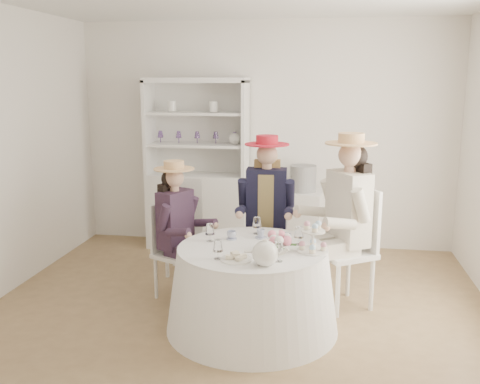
# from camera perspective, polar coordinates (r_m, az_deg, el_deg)

# --- Properties ---
(ground) EXTENTS (4.50, 4.50, 0.00)m
(ground) POSITION_cam_1_polar(r_m,az_deg,el_deg) (4.91, -0.19, -12.32)
(ground) COLOR olive
(ground) RESTS_ON ground
(wall_back) EXTENTS (4.50, 0.00, 4.50)m
(wall_back) POSITION_cam_1_polar(r_m,az_deg,el_deg) (6.49, 2.71, 6.04)
(wall_back) COLOR white
(wall_back) RESTS_ON ground
(wall_front) EXTENTS (4.50, 0.00, 4.50)m
(wall_front) POSITION_cam_1_polar(r_m,az_deg,el_deg) (2.61, -7.45, -3.02)
(wall_front) COLOR white
(wall_front) RESTS_ON ground
(tea_table) EXTENTS (1.41, 1.41, 0.69)m
(tea_table) POSITION_cam_1_polar(r_m,az_deg,el_deg) (4.44, 1.30, -10.21)
(tea_table) COLOR white
(tea_table) RESTS_ON ground
(hutch) EXTENTS (1.27, 0.62, 2.03)m
(hutch) POSITION_cam_1_polar(r_m,az_deg,el_deg) (6.49, -4.45, 0.41)
(hutch) COLOR silver
(hutch) RESTS_ON ground
(side_table) EXTENTS (0.55, 0.55, 0.75)m
(side_table) POSITION_cam_1_polar(r_m,az_deg,el_deg) (6.32, 6.63, -3.21)
(side_table) COLOR silver
(side_table) RESTS_ON ground
(hatbox) EXTENTS (0.35, 0.35, 0.30)m
(hatbox) POSITION_cam_1_polar(r_m,az_deg,el_deg) (6.20, 6.75, 1.45)
(hatbox) COLOR black
(hatbox) RESTS_ON side_table
(guest_left) EXTENTS (0.55, 0.50, 1.30)m
(guest_left) POSITION_cam_1_polar(r_m,az_deg,el_deg) (4.95, -6.72, -3.19)
(guest_left) COLOR silver
(guest_left) RESTS_ON ground
(guest_mid) EXTENTS (0.54, 0.57, 1.50)m
(guest_mid) POSITION_cam_1_polar(r_m,az_deg,el_deg) (5.17, 2.82, -1.15)
(guest_mid) COLOR silver
(guest_mid) RESTS_ON ground
(guest_right) EXTENTS (0.67, 0.63, 1.57)m
(guest_right) POSITION_cam_1_polar(r_m,az_deg,el_deg) (4.76, 11.20, -2.04)
(guest_right) COLOR silver
(guest_right) RESTS_ON ground
(spare_chair) EXTENTS (0.47, 0.47, 1.06)m
(spare_chair) POSITION_cam_1_polar(r_m,az_deg,el_deg) (5.56, -5.93, -3.23)
(spare_chair) COLOR silver
(spare_chair) RESTS_ON ground
(teacup_a) EXTENTS (0.09, 0.09, 0.06)m
(teacup_a) POSITION_cam_1_polar(r_m,az_deg,el_deg) (4.52, -0.90, -4.68)
(teacup_a) COLOR white
(teacup_a) RESTS_ON tea_table
(teacup_b) EXTENTS (0.09, 0.09, 0.07)m
(teacup_b) POSITION_cam_1_polar(r_m,az_deg,el_deg) (4.55, 2.24, -4.53)
(teacup_b) COLOR white
(teacup_b) RESTS_ON tea_table
(teacup_c) EXTENTS (0.10, 0.10, 0.07)m
(teacup_c) POSITION_cam_1_polar(r_m,az_deg,el_deg) (4.43, 4.93, -5.02)
(teacup_c) COLOR white
(teacup_c) RESTS_ON tea_table
(flower_bowl) EXTENTS (0.27, 0.27, 0.05)m
(flower_bowl) POSITION_cam_1_polar(r_m,az_deg,el_deg) (4.24, 3.81, -5.90)
(flower_bowl) COLOR white
(flower_bowl) RESTS_ON tea_table
(flower_arrangement) EXTENTS (0.19, 0.19, 0.07)m
(flower_arrangement) POSITION_cam_1_polar(r_m,az_deg,el_deg) (4.23, 4.19, -5.02)
(flower_arrangement) COLOR pink
(flower_arrangement) RESTS_ON tea_table
(table_teapot) EXTENTS (0.27, 0.19, 0.20)m
(table_teapot) POSITION_cam_1_polar(r_m,az_deg,el_deg) (3.90, 2.74, -6.58)
(table_teapot) COLOR white
(table_teapot) RESTS_ON tea_table
(sandwich_plate) EXTENTS (0.24, 0.24, 0.05)m
(sandwich_plate) POSITION_cam_1_polar(r_m,az_deg,el_deg) (4.02, -0.39, -7.08)
(sandwich_plate) COLOR white
(sandwich_plate) RESTS_ON tea_table
(cupcake_stand) EXTENTS (0.25, 0.25, 0.23)m
(cupcake_stand) POSITION_cam_1_polar(r_m,az_deg,el_deg) (4.23, 7.78, -5.20)
(cupcake_stand) COLOR white
(cupcake_stand) RESTS_ON tea_table
(stemware_set) EXTENTS (0.82, 0.79, 0.15)m
(stemware_set) POSITION_cam_1_polar(r_m,az_deg,el_deg) (4.30, 1.32, -4.96)
(stemware_set) COLOR white
(stemware_set) RESTS_ON tea_table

